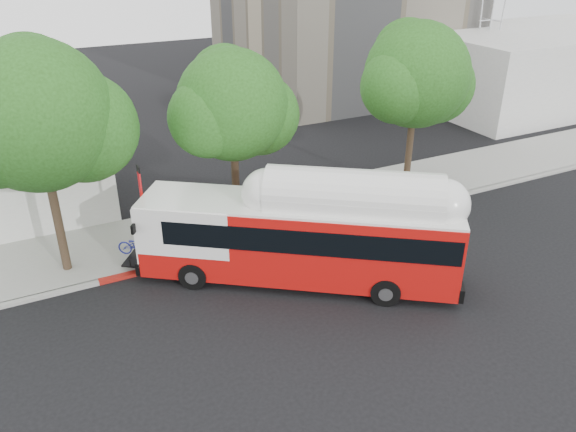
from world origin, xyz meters
name	(u,v)px	position (x,y,z in m)	size (l,w,h in m)	color
ground	(315,282)	(0.00, 0.00, 0.00)	(120.00, 120.00, 0.00)	black
sidewalk	(252,217)	(0.00, 6.50, 0.07)	(60.00, 5.00, 0.15)	gray
curb_strip	(274,240)	(0.00, 3.90, 0.07)	(60.00, 0.30, 0.15)	gray
red_curb_segment	(214,254)	(-3.00, 3.90, 0.08)	(10.00, 0.32, 0.16)	maroon
street_tree_left	(50,119)	(-8.53, 5.56, 6.60)	(6.67, 5.80, 9.74)	#2D2116
street_tree_mid	(240,108)	(-0.59, 6.06, 5.91)	(5.75, 5.00, 8.62)	#2D2116
street_tree_right	(422,78)	(9.44, 5.86, 6.26)	(6.21, 5.40, 9.18)	#2D2116
horizon_block	(538,67)	(30.00, 16.00, 3.00)	(20.00, 12.00, 6.00)	silver
transit_bus	(301,240)	(-0.42, 0.49, 1.88)	(12.46, 9.73, 4.02)	#BC0F0D
signal_pole	(144,215)	(-5.70, 4.56, 2.35)	(0.13, 0.43, 4.57)	red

